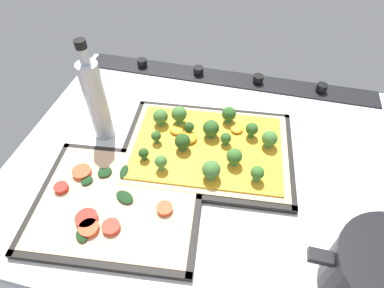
{
  "coord_description": "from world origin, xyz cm",
  "views": [
    {
      "loc": [
        -7.82,
        45.26,
        54.52
      ],
      "look_at": [
        2.86,
        0.94,
        4.97
      ],
      "focal_mm": 30.03,
      "sensor_mm": 36.0,
      "label": 1
    }
  ],
  "objects_px": {
    "baking_tray_front": "(207,150)",
    "baking_tray_back": "(119,203)",
    "broccoli_pizza": "(207,145)",
    "veggie_pizza_back": "(116,201)",
    "oil_bottle": "(96,100)"
  },
  "relations": [
    {
      "from": "baking_tray_front",
      "to": "baking_tray_back",
      "type": "xyz_separation_m",
      "value": [
        0.14,
        0.18,
        0.0
      ]
    },
    {
      "from": "baking_tray_front",
      "to": "veggie_pizza_back",
      "type": "xyz_separation_m",
      "value": [
        0.15,
        0.18,
        0.01
      ]
    },
    {
      "from": "baking_tray_front",
      "to": "broccoli_pizza",
      "type": "xyz_separation_m",
      "value": [
        0.0,
        -0.0,
        0.02
      ]
    },
    {
      "from": "baking_tray_back",
      "to": "veggie_pizza_back",
      "type": "bearing_deg",
      "value": 28.17
    },
    {
      "from": "broccoli_pizza",
      "to": "veggie_pizza_back",
      "type": "distance_m",
      "value": 0.23
    },
    {
      "from": "veggie_pizza_back",
      "to": "oil_bottle",
      "type": "bearing_deg",
      "value": -60.0
    },
    {
      "from": "baking_tray_front",
      "to": "veggie_pizza_back",
      "type": "bearing_deg",
      "value": 50.73
    },
    {
      "from": "baking_tray_front",
      "to": "baking_tray_back",
      "type": "relative_size",
      "value": 1.14
    },
    {
      "from": "baking_tray_front",
      "to": "oil_bottle",
      "type": "height_order",
      "value": "oil_bottle"
    },
    {
      "from": "baking_tray_front",
      "to": "oil_bottle",
      "type": "bearing_deg",
      "value": 0.36
    },
    {
      "from": "veggie_pizza_back",
      "to": "baking_tray_front",
      "type": "bearing_deg",
      "value": -129.27
    },
    {
      "from": "oil_bottle",
      "to": "baking_tray_front",
      "type": "bearing_deg",
      "value": -179.64
    },
    {
      "from": "baking_tray_back",
      "to": "veggie_pizza_back",
      "type": "distance_m",
      "value": 0.01
    },
    {
      "from": "broccoli_pizza",
      "to": "baking_tray_back",
      "type": "bearing_deg",
      "value": 51.61
    },
    {
      "from": "veggie_pizza_back",
      "to": "baking_tray_back",
      "type": "bearing_deg",
      "value": -151.83
    }
  ]
}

